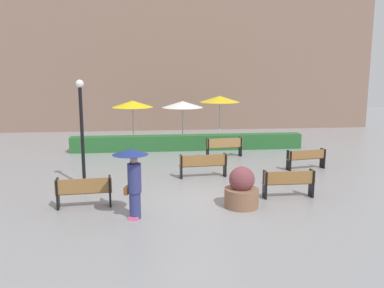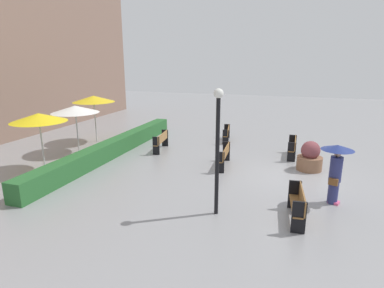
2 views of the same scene
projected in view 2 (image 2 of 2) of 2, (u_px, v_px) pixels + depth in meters
The scene contains 13 objects.
ground_plane at pixel (292, 178), 12.62m from camera, with size 60.00×60.00×0.00m, color gray.
bench_near_left at pixel (298, 203), 9.18m from camera, with size 1.68×0.51×0.93m.
bench_mid_center at pixel (224, 154), 13.84m from camera, with size 1.87×0.46×0.91m.
bench_far_right at pixel (227, 132), 18.20m from camera, with size 1.73×0.61×0.83m.
bench_back_row at pixel (161, 140), 16.32m from camera, with size 1.78×0.56×0.91m.
bench_near_right at pixel (293, 146), 15.21m from camera, with size 1.69×0.36×0.91m.
pedestrian_with_umbrella at pixel (336, 165), 10.05m from camera, with size 1.00×1.00×1.99m.
planter_pot at pixel (310, 158), 13.40m from camera, with size 1.04×1.04×1.26m.
lamp_post at pixel (218, 139), 9.11m from camera, with size 0.28×0.28×3.79m.
patio_umbrella_yellow at pixel (39, 118), 12.87m from camera, with size 2.22×2.22×2.45m.
patio_umbrella_white at pixel (75, 109), 15.52m from camera, with size 2.29×2.29×2.38m.
patio_umbrella_yellow_far at pixel (94, 99), 17.57m from camera, with size 2.30×2.30×2.62m.
hedge_strip at pixel (113, 148), 15.50m from camera, with size 11.90×0.70×0.78m, color #28602D.
Camera 2 is at (-12.50, 0.05, 4.56)m, focal length 29.67 mm.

